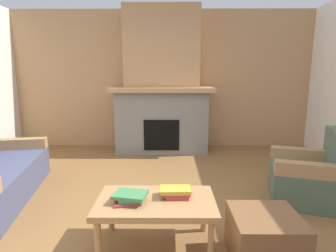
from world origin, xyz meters
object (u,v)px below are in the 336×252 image
Objects in this scene: armchair at (310,177)px; coffee_table at (156,206)px; ottoman at (265,239)px; fireplace at (162,90)px.

coffee_table is at bearing -153.23° from armchair.
armchair is 1.81× the size of ottoman.
coffee_table reaches higher than ottoman.
fireplace is 5.19× the size of ottoman.
coffee_table is 1.92× the size of ottoman.
coffee_table is (0.04, -3.09, -0.79)m from fireplace.
coffee_table is 0.90m from ottoman.
armchair is at bearing 50.54° from ottoman.
fireplace reaches higher than ottoman.
fireplace is 3.55m from ottoman.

